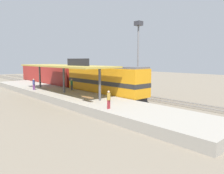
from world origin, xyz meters
name	(u,v)px	position (x,y,z in m)	size (l,w,h in m)	color
ground_plane	(101,94)	(2.00, 0.00, 0.00)	(120.00, 120.00, 0.00)	#706656
track_near	(91,95)	(0.00, 0.00, 0.03)	(3.20, 110.00, 0.16)	#5F5649
track_far	(113,92)	(4.60, 0.00, 0.03)	(3.20, 110.00, 0.16)	#5F5649
platform	(64,96)	(-4.60, 0.00, 0.45)	(6.00, 44.00, 0.90)	gray
station_canopy	(64,66)	(-4.60, -0.09, 4.53)	(5.20, 18.00, 4.70)	#47474C
platform_bench	(87,97)	(-6.00, -7.57, 1.34)	(0.44, 1.70, 0.50)	#333338
locomotive	(104,81)	(0.00, -3.27, 2.41)	(2.93, 14.43, 4.44)	#28282D
passenger_carriage_single	(48,75)	(0.00, 14.73, 2.31)	(2.90, 20.00, 4.24)	#28282D
freight_car	(81,77)	(4.60, 9.62, 1.97)	(2.80, 12.00, 3.54)	#28282D
light_mast	(138,42)	(7.80, -2.76, 8.40)	(1.10, 1.10, 11.70)	slate
person_waiting	(109,99)	(-6.59, -11.81, 1.85)	(0.34, 0.34, 1.71)	maroon
person_walking	(34,84)	(-6.75, 5.35, 1.85)	(0.34, 0.34, 1.71)	#663375
person_boarding	(72,84)	(-2.73, 1.05, 1.85)	(0.34, 0.34, 1.71)	#4C4C51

